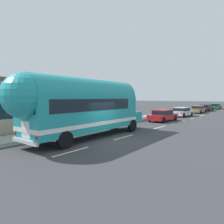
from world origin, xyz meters
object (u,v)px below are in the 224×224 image
object	(u,v)px
car_lead	(163,115)
car_fifth	(216,106)
painted_bus	(83,105)
car_second	(182,111)
car_third	(198,109)
car_fourth	(206,107)

from	to	relation	value
car_lead	car_fifth	world-z (taller)	same
painted_bus	car_second	xyz separation A→B (m)	(-0.13, 20.09, -1.56)
car_lead	car_third	size ratio (longest dim) A/B	1.02
car_third	painted_bus	bearing A→B (deg)	-89.90
car_lead	car_second	distance (m)	7.27
car_fourth	car_second	bearing A→B (deg)	-89.96
car_lead	car_second	world-z (taller)	same
car_third	car_fifth	distance (m)	15.12
painted_bus	car_fifth	distance (m)	43.87
car_second	car_lead	bearing A→B (deg)	-88.22
painted_bus	car_lead	distance (m)	12.92
car_lead	car_fifth	xyz separation A→B (m)	(-0.02, 31.02, 0.06)
painted_bus	car_third	xyz separation A→B (m)	(-0.05, 28.72, -1.56)
painted_bus	car_fourth	bearing A→B (deg)	90.23
car_fourth	car_fifth	xyz separation A→B (m)	(0.22, 8.84, 0.01)
car_second	car_fourth	world-z (taller)	same
painted_bus	car_fifth	bearing A→B (deg)	89.90
painted_bus	car_fourth	world-z (taller)	painted_bus
car_fourth	car_fifth	size ratio (longest dim) A/B	1.00
car_third	car_fifth	bearing A→B (deg)	89.52
car_second	car_third	world-z (taller)	same
car_lead	car_second	size ratio (longest dim) A/B	1.00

